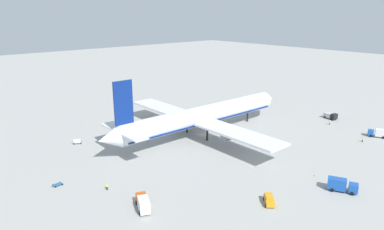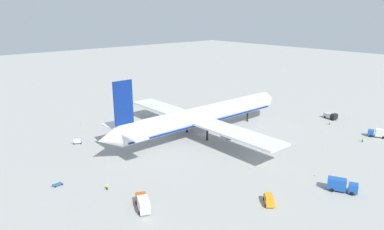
# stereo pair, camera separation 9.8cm
# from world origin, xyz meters

# --- Properties ---
(ground_plane) EXTENTS (600.00, 600.00, 0.00)m
(ground_plane) POSITION_xyz_m (0.00, 0.00, 0.00)
(ground_plane) COLOR #9E9E99
(airliner) EXTENTS (78.48, 69.37, 23.15)m
(airliner) POSITION_xyz_m (-1.26, 0.14, 6.88)
(airliner) COLOR silver
(airliner) RESTS_ON ground
(service_truck_0) EXTENTS (4.83, 7.14, 3.02)m
(service_truck_0) POSITION_xyz_m (-43.63, -26.90, 1.62)
(service_truck_0) COLOR #BF4C14
(service_truck_0) RESTS_ON ground
(service_truck_1) EXTENTS (4.33, 6.29, 2.93)m
(service_truck_1) POSITION_xyz_m (42.98, -42.08, 1.57)
(service_truck_1) COLOR #194CA5
(service_truck_1) RESTS_ON ground
(service_truck_2) EXTENTS (3.52, 5.65, 2.60)m
(service_truck_2) POSITION_xyz_m (50.85, -20.59, 1.36)
(service_truck_2) COLOR black
(service_truck_2) RESTS_ON ground
(service_truck_4) EXTENTS (4.91, 7.12, 3.16)m
(service_truck_4) POSITION_xyz_m (-3.35, -51.71, 1.68)
(service_truck_4) COLOR #194CA5
(service_truck_4) RESTS_ON ground
(service_van) EXTENTS (4.51, 4.56, 1.97)m
(service_van) POSITION_xyz_m (-20.98, -43.67, 1.03)
(service_van) COLOR orange
(service_van) RESTS_ON ground
(baggage_cart_0) EXTENTS (2.90, 1.64, 0.40)m
(baggage_cart_0) POSITION_xyz_m (-53.49, -3.46, 0.26)
(baggage_cart_0) COLOR #26598C
(baggage_cart_0) RESTS_ON ground
(baggage_cart_1) EXTENTS (3.16, 2.64, 1.45)m
(baggage_cart_1) POSITION_xyz_m (-37.47, 20.86, 0.79)
(baggage_cart_1) COLOR #26598C
(baggage_cart_1) RESTS_ON ground
(ground_worker_1) EXTENTS (0.47, 0.47, 1.66)m
(ground_worker_1) POSITION_xyz_m (43.52, -24.15, 0.84)
(ground_worker_1) COLOR #3F3F47
(ground_worker_1) RESTS_ON ground
(ground_worker_2) EXTENTS (0.41, 0.41, 1.72)m
(ground_worker_2) POSITION_xyz_m (-45.31, -13.72, 0.87)
(ground_worker_2) COLOR black
(ground_worker_2) RESTS_ON ground
(ground_worker_3) EXTENTS (0.47, 0.47, 1.61)m
(ground_worker_3) POSITION_xyz_m (34.27, -40.59, 0.81)
(ground_worker_3) COLOR black
(ground_worker_3) RESTS_ON ground
(traffic_cone_0) EXTENTS (0.36, 0.36, 0.55)m
(traffic_cone_0) POSITION_xyz_m (-28.64, 38.00, 0.28)
(traffic_cone_0) COLOR orange
(traffic_cone_0) RESTS_ON ground
(traffic_cone_1) EXTENTS (0.36, 0.36, 0.55)m
(traffic_cone_1) POSITION_xyz_m (-30.03, 30.53, 0.28)
(traffic_cone_1) COLOR orange
(traffic_cone_1) RESTS_ON ground
(traffic_cone_2) EXTENTS (0.36, 0.36, 0.55)m
(traffic_cone_2) POSITION_xyz_m (-0.70, -43.35, 0.28)
(traffic_cone_2) COLOR orange
(traffic_cone_2) RESTS_ON ground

